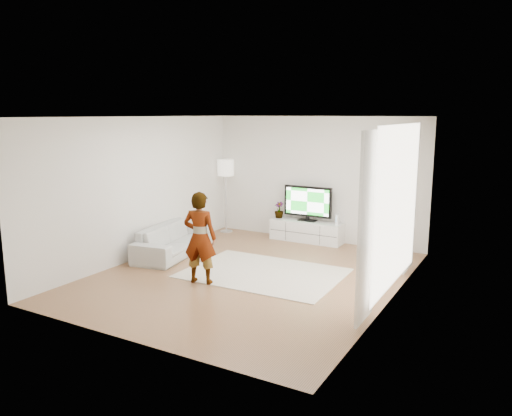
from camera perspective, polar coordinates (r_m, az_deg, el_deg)
The scene contains 17 objects.
floor at distance 9.00m, azimuth -0.72°, elevation -7.74°, with size 6.00×6.00×0.00m, color #986644.
ceiling at distance 8.54m, azimuth -0.77°, elevation 10.38°, with size 6.00×6.00×0.00m, color white.
wall_left at distance 10.14m, azimuth -13.06°, elevation 2.22°, with size 0.02×6.00×2.80m, color silver.
wall_right at distance 7.73m, azimuth 15.48°, elevation -0.50°, with size 0.02×6.00×2.80m, color silver.
wall_back at distance 11.33m, azimuth 6.92°, elevation 3.29°, with size 5.00×0.02×2.80m, color silver.
wall_front at distance 6.31m, azimuth -14.61°, elevation -2.96°, with size 5.00×0.02×2.80m, color silver.
window at distance 8.02m, azimuth 15.89°, elevation 0.23°, with size 0.01×2.60×2.50m, color white.
curtain_near at distance 6.82m, azimuth 12.58°, elevation -2.26°, with size 0.04×0.70×2.60m, color white.
curtain_far at distance 9.30m, azimuth 17.29°, elevation 0.94°, with size 0.04×0.70×2.60m, color white.
media_console at distance 11.37m, azimuth 5.81°, elevation -2.64°, with size 1.66×0.47×0.47m.
television at distance 11.26m, azimuth 5.93°, elevation 0.66°, with size 1.13×0.22×0.79m.
game_console at distance 11.03m, azimuth 9.30°, elevation -1.29°, with size 0.07×0.17×0.23m.
potted_plant at distance 11.57m, azimuth 2.65°, elevation -0.22°, with size 0.21×0.21×0.38m, color #3F7238.
rug at distance 9.13m, azimuth 0.85°, elevation -7.44°, with size 2.76×1.99×0.01m, color beige.
player at distance 8.46m, azimuth -6.42°, elevation -3.39°, with size 0.57×0.38×1.57m, color #334772.
sofa at distance 10.38m, azimuth -9.36°, elevation -3.62°, with size 2.10×0.82×0.61m, color #AAABA6.
floor_lamp at distance 12.02m, azimuth -3.49°, elevation 4.25°, with size 0.39×0.39×1.77m.
Camera 1 is at (4.30, -7.38, 2.86)m, focal length 35.00 mm.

